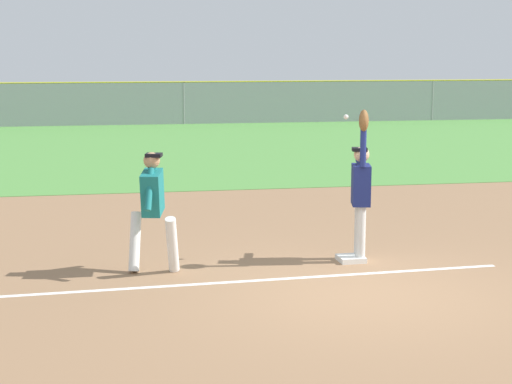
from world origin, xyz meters
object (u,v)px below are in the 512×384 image
Objects in this scene: parked_car_red at (201,104)px; runner at (153,203)px; fielder at (361,187)px; parked_car_green at (308,103)px; first_base at (351,259)px; parked_car_black at (92,104)px; baseball at (346,117)px.

runner is at bearing -98.53° from parked_car_red.
fielder reaches higher than parked_car_green.
runner reaches higher than first_base.
parked_car_black is 5.19m from parked_car_red.
parked_car_red is 5.21m from parked_car_green.
first_base is at bearing -87.39° from parked_car_black.
first_base is 0.09× the size of parked_car_red.
parked_car_red is at bearing -78.92° from fielder.
baseball is 28.07m from parked_car_black.
first_base is 0.17× the size of fielder.
baseball reaches higher than runner.
fielder is 3.08m from runner.
first_base is 3.09m from runner.
parked_car_green is (5.21, -0.23, 0.00)m from parked_car_red.
parked_car_black and parked_car_green have the same top height.
parked_car_green reaches higher than first_base.
baseball is (-0.17, 0.26, 1.02)m from fielder.
fielder reaches higher than baseball.
parked_car_black reaches higher than first_base.
first_base is at bearing 14.88° from runner.
runner reaches higher than parked_car_black.
parked_car_black is 10.40m from parked_car_green.
baseball is 0.02× the size of parked_car_red.
first_base is at bearing -92.52° from parked_car_red.
fielder is 27.61m from parked_car_red.
baseball is 0.02× the size of parked_car_black.
first_base is 27.64m from parked_car_red.
fielder is at bearing 7.92° from first_base.
runner reaches higher than parked_car_red.
parked_car_black is at bearing 174.13° from parked_car_green.
baseball reaches higher than parked_car_green.
parked_car_black is (-4.49, 27.96, -0.45)m from fielder.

